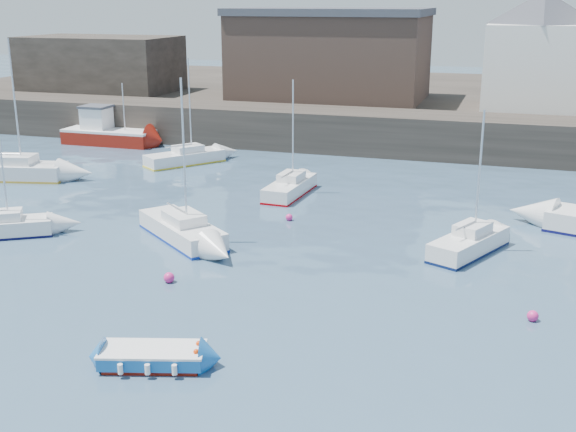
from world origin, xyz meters
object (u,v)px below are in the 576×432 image
(blue_dinghy, at_px, (153,356))
(sailboat_c, at_px, (469,243))
(sailboat_f, at_px, (290,187))
(buoy_mid, at_px, (532,321))
(fishing_boat, at_px, (107,132))
(buoy_near, at_px, (169,282))
(sailboat_e, at_px, (13,170))
(sailboat_h, at_px, (185,157))
(buoy_far, at_px, (289,220))
(sailboat_b, at_px, (182,229))

(blue_dinghy, relative_size, sailboat_c, 0.55)
(sailboat_c, bearing_deg, sailboat_f, 146.02)
(buoy_mid, bearing_deg, blue_dinghy, -148.02)
(sailboat_c, height_order, buoy_mid, sailboat_c)
(sailboat_c, relative_size, buoy_mid, 15.73)
(sailboat_c, distance_m, sailboat_f, 13.09)
(fishing_boat, height_order, sailboat_c, sailboat_c)
(sailboat_c, relative_size, buoy_near, 14.58)
(sailboat_e, bearing_deg, blue_dinghy, -43.89)
(fishing_boat, xyz_separation_m, sailboat_h, (9.09, -4.81, -0.47))
(fishing_boat, bearing_deg, buoy_mid, -37.36)
(fishing_boat, bearing_deg, sailboat_c, -31.23)
(buoy_far, bearing_deg, buoy_near, -102.19)
(buoy_far, bearing_deg, sailboat_h, 135.92)
(buoy_mid, bearing_deg, fishing_boat, 142.64)
(sailboat_b, bearing_deg, buoy_mid, -15.93)
(blue_dinghy, relative_size, buoy_far, 9.61)
(blue_dinghy, bearing_deg, sailboat_f, 95.70)
(blue_dinghy, distance_m, sailboat_f, 21.30)
(buoy_near, xyz_separation_m, buoy_far, (2.10, 9.71, 0.00))
(buoy_near, bearing_deg, buoy_mid, 2.49)
(sailboat_c, height_order, buoy_far, sailboat_c)
(sailboat_e, xyz_separation_m, sailboat_f, (18.16, 1.70, -0.10))
(sailboat_e, relative_size, sailboat_f, 1.32)
(buoy_mid, bearing_deg, sailboat_f, 134.08)
(buoy_far, bearing_deg, sailboat_f, 106.93)
(sailboat_b, xyz_separation_m, sailboat_c, (13.34, 2.13, -0.01))
(sailboat_c, distance_m, buoy_far, 9.67)
(fishing_boat, height_order, buoy_mid, fishing_boat)
(sailboat_h, bearing_deg, sailboat_e, -139.24)
(buoy_near, height_order, buoy_far, buoy_near)
(buoy_far, bearing_deg, sailboat_e, 170.64)
(sailboat_h, height_order, buoy_far, sailboat_h)
(sailboat_b, xyz_separation_m, sailboat_e, (-15.67, 7.75, 0.07))
(buoy_near, bearing_deg, sailboat_c, 32.63)
(fishing_boat, distance_m, sailboat_c, 34.48)
(fishing_boat, distance_m, buoy_far, 25.41)
(fishing_boat, distance_m, buoy_mid, 40.53)
(blue_dinghy, distance_m, sailboat_e, 28.13)
(fishing_boat, relative_size, sailboat_b, 0.95)
(buoy_far, bearing_deg, fishing_boat, 142.40)
(sailboat_e, bearing_deg, fishing_boat, 92.16)
(blue_dinghy, height_order, sailboat_c, sailboat_c)
(sailboat_c, xyz_separation_m, buoy_mid, (2.73, -6.72, -0.50))
(sailboat_h, relative_size, buoy_mid, 17.57)
(sailboat_b, bearing_deg, sailboat_h, 114.88)
(blue_dinghy, relative_size, sailboat_b, 0.46)
(sailboat_h, bearing_deg, fishing_boat, 152.11)
(blue_dinghy, bearing_deg, fishing_boat, 123.14)
(sailboat_c, relative_size, sailboat_f, 0.97)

